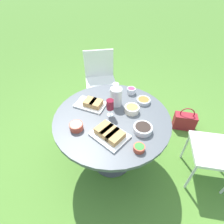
% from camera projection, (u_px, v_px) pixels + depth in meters
% --- Properties ---
extents(ground_plane, '(40.00, 40.00, 0.00)m').
position_uv_depth(ground_plane, '(112.00, 160.00, 2.17)').
color(ground_plane, '#4C7A2D').
extents(dining_table, '(1.12, 1.12, 0.74)m').
position_uv_depth(dining_table, '(112.00, 125.00, 1.75)').
color(dining_table, '#4C4C51').
rests_on(dining_table, ground_plane).
extents(chair_near_right, '(0.56, 0.55, 0.89)m').
position_uv_depth(chair_near_right, '(100.00, 76.00, 2.65)').
color(chair_near_right, silver).
rests_on(chair_near_right, ground_plane).
extents(water_pitcher, '(0.13, 0.12, 0.19)m').
position_uv_depth(water_pitcher, '(116.00, 97.00, 1.75)').
color(water_pitcher, silver).
rests_on(water_pitcher, dining_table).
extents(wine_glass, '(0.07, 0.07, 0.18)m').
position_uv_depth(wine_glass, '(110.00, 105.00, 1.60)').
color(wine_glass, silver).
rests_on(wine_glass, dining_table).
extents(platter_bread_main, '(0.37, 0.34, 0.07)m').
position_uv_depth(platter_bread_main, '(110.00, 134.00, 1.47)').
color(platter_bread_main, white).
rests_on(platter_bread_main, dining_table).
extents(platter_charcuterie, '(0.33, 0.24, 0.07)m').
position_uv_depth(platter_charcuterie, '(92.00, 104.00, 1.77)').
color(platter_charcuterie, white).
rests_on(platter_charcuterie, dining_table).
extents(bowl_fries, '(0.14, 0.14, 0.06)m').
position_uv_depth(bowl_fries, '(132.00, 109.00, 1.70)').
color(bowl_fries, beige).
rests_on(bowl_fries, dining_table).
extents(bowl_salad, '(0.09, 0.09, 0.05)m').
position_uv_depth(bowl_salad, '(139.00, 148.00, 1.37)').
color(bowl_salad, '#B74733').
rests_on(bowl_salad, dining_table).
extents(bowl_olives, '(0.17, 0.17, 0.05)m').
position_uv_depth(bowl_olives, '(143.00, 129.00, 1.52)').
color(bowl_olives, silver).
rests_on(bowl_olives, dining_table).
extents(bowl_dip_red, '(0.09, 0.09, 0.06)m').
position_uv_depth(bowl_dip_red, '(131.00, 90.00, 1.93)').
color(bowl_dip_red, silver).
rests_on(bowl_dip_red, dining_table).
extents(bowl_dip_cream, '(0.12, 0.12, 0.06)m').
position_uv_depth(bowl_dip_cream, '(76.00, 126.00, 1.53)').
color(bowl_dip_cream, '#B74733').
rests_on(bowl_dip_cream, dining_table).
extents(bowl_roasted_veg, '(0.14, 0.14, 0.04)m').
position_uv_depth(bowl_roasted_veg, '(143.00, 101.00, 1.82)').
color(bowl_roasted_veg, silver).
rests_on(bowl_roasted_veg, dining_table).
extents(cup_water_near, '(0.07, 0.07, 0.10)m').
position_uv_depth(cup_water_near, '(116.00, 87.00, 1.95)').
color(cup_water_near, silver).
rests_on(cup_water_near, dining_table).
extents(handbag, '(0.30, 0.14, 0.37)m').
position_uv_depth(handbag, '(184.00, 121.00, 2.50)').
color(handbag, maroon).
rests_on(handbag, ground_plane).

